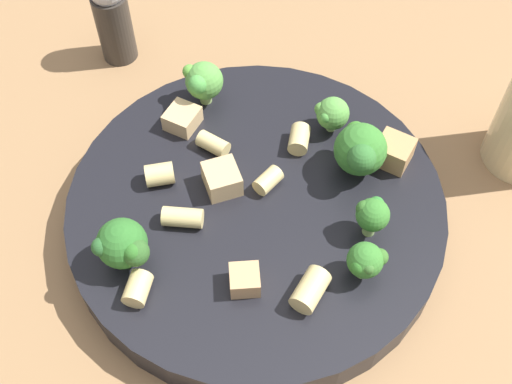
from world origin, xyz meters
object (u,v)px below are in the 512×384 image
(broccoli_floret_3, at_px, (372,214))
(rigatoni_2, at_px, (268,180))
(rigatoni_5, at_px, (213,144))
(rigatoni_1, at_px, (160,174))
(broccoli_floret_1, at_px, (366,261))
(pasta_bowl, at_px, (256,209))
(rigatoni_3, at_px, (183,217))
(rigatoni_0, at_px, (138,289))
(chicken_chunk_0, at_px, (182,118))
(chicken_chunk_1, at_px, (394,152))
(rigatoni_6, at_px, (310,290))
(broccoli_floret_2, at_px, (123,245))
(broccoli_floret_5, at_px, (203,81))
(rigatoni_4, at_px, (299,139))
(chicken_chunk_3, at_px, (245,280))
(chicken_chunk_2, at_px, (222,179))
(broccoli_floret_0, at_px, (360,150))
(broccoli_floret_4, at_px, (331,113))
(pepper_shaker, at_px, (112,17))

(broccoli_floret_3, distance_m, rigatoni_2, 0.08)
(rigatoni_5, bearing_deg, rigatoni_1, -62.30)
(broccoli_floret_1, relative_size, rigatoni_1, 1.53)
(pasta_bowl, xyz_separation_m, rigatoni_3, (0.01, -0.05, 0.02))
(rigatoni_0, bearing_deg, rigatoni_5, 149.46)
(pasta_bowl, height_order, chicken_chunk_0, chicken_chunk_0)
(broccoli_floret_1, relative_size, chicken_chunk_1, 1.23)
(chicken_chunk_1, bearing_deg, rigatoni_6, -41.48)
(broccoli_floret_2, xyz_separation_m, broccoli_floret_5, (-0.14, 0.07, -0.00))
(rigatoni_4, height_order, chicken_chunk_3, same)
(rigatoni_5, distance_m, chicken_chunk_2, 0.04)
(broccoli_floret_2, relative_size, rigatoni_1, 1.95)
(broccoli_floret_3, xyz_separation_m, rigatoni_2, (-0.05, -0.06, -0.02))
(broccoli_floret_0, relative_size, chicken_chunk_2, 1.70)
(broccoli_floret_1, bearing_deg, chicken_chunk_2, -137.79)
(rigatoni_2, bearing_deg, rigatoni_5, -139.96)
(rigatoni_3, height_order, chicken_chunk_3, chicken_chunk_3)
(rigatoni_4, bearing_deg, broccoli_floret_4, 113.50)
(rigatoni_2, height_order, rigatoni_3, same)
(chicken_chunk_1, xyz_separation_m, chicken_chunk_3, (0.08, -0.13, -0.00))
(pasta_bowl, height_order, rigatoni_2, rigatoni_2)
(rigatoni_4, bearing_deg, pepper_shaker, -140.25)
(pasta_bowl, distance_m, rigatoni_1, 0.08)
(broccoli_floret_5, xyz_separation_m, chicken_chunk_0, (0.02, -0.02, -0.02))
(chicken_chunk_3, bearing_deg, pepper_shaker, -165.39)
(broccoli_floret_1, xyz_separation_m, chicken_chunk_0, (-0.16, -0.10, -0.01))
(pepper_shaker, bearing_deg, rigatoni_5, 23.77)
(rigatoni_2, xyz_separation_m, chicken_chunk_3, (0.08, -0.03, 0.00))
(broccoli_floret_2, bearing_deg, rigatoni_2, 113.52)
(chicken_chunk_2, bearing_deg, broccoli_floret_4, 113.53)
(rigatoni_0, height_order, rigatoni_2, rigatoni_0)
(chicken_chunk_0, height_order, chicken_chunk_3, same)
(broccoli_floret_0, relative_size, chicken_chunk_1, 1.76)
(broccoli_floret_1, xyz_separation_m, rigatoni_0, (-0.01, -0.15, -0.01))
(broccoli_floret_2, height_order, chicken_chunk_3, broccoli_floret_2)
(rigatoni_4, relative_size, pepper_shaker, 0.25)
(rigatoni_1, xyz_separation_m, rigatoni_4, (-0.01, 0.11, -0.00))
(broccoli_floret_2, xyz_separation_m, rigatoni_5, (-0.09, 0.07, -0.02))
(broccoli_floret_2, xyz_separation_m, rigatoni_6, (0.05, 0.12, -0.02))
(rigatoni_5, xyz_separation_m, chicken_chunk_1, (0.04, 0.13, 0.00))
(broccoli_floret_2, relative_size, rigatoni_5, 1.64)
(rigatoni_4, bearing_deg, rigatoni_2, -42.66)
(rigatoni_0, xyz_separation_m, pepper_shaker, (-0.27, -0.00, 0.01))
(broccoli_floret_1, distance_m, rigatoni_3, 0.13)
(rigatoni_0, relative_size, rigatoni_3, 0.75)
(rigatoni_6, bearing_deg, rigatoni_1, -141.93)
(broccoli_floret_4, height_order, pepper_shaker, pepper_shaker)
(pasta_bowl, height_order, chicken_chunk_3, chicken_chunk_3)
(broccoli_floret_1, xyz_separation_m, rigatoni_3, (-0.06, -0.11, -0.01))
(broccoli_floret_4, relative_size, pepper_shaker, 0.35)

